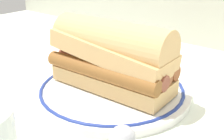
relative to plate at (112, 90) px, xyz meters
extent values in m
plane|color=white|center=(-0.01, -0.02, -0.01)|extent=(1.50, 1.50, 0.00)
cylinder|color=white|center=(0.00, 0.00, 0.00)|extent=(0.27, 0.27, 0.01)
torus|color=navy|center=(0.00, 0.00, 0.00)|extent=(0.25, 0.25, 0.01)
cube|color=#E0B371|center=(0.00, 0.00, 0.02)|extent=(0.21, 0.09, 0.03)
cylinder|color=brown|center=(0.00, -0.03, 0.05)|extent=(0.21, 0.03, 0.03)
cylinder|color=brown|center=(0.00, -0.01, 0.05)|extent=(0.21, 0.03, 0.03)
cylinder|color=#985834|center=(0.00, 0.01, 0.05)|extent=(0.21, 0.03, 0.03)
cylinder|color=brown|center=(0.00, 0.03, 0.05)|extent=(0.21, 0.03, 0.03)
cube|color=#DFAE6F|center=(0.00, 0.00, 0.07)|extent=(0.21, 0.09, 0.05)
cylinder|color=#E0B274|center=(0.00, 0.00, 0.09)|extent=(0.21, 0.08, 0.07)
sphere|color=silver|center=(0.14, -0.15, 0.05)|extent=(0.03, 0.03, 0.03)
camera|label=1|loc=(0.29, -0.35, 0.23)|focal=46.68mm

